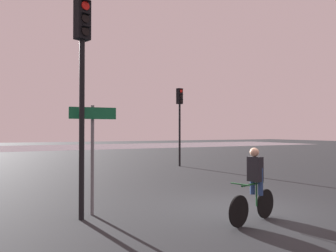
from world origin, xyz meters
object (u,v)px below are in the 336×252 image
(traffic_light_near_left, at_px, (82,68))
(cyclist, at_px, (254,184))
(direction_sign_post, at_px, (93,143))
(traffic_light_far_right, at_px, (180,112))

(traffic_light_near_left, height_order, cyclist, traffic_light_near_left)
(traffic_light_near_left, height_order, direction_sign_post, traffic_light_near_left)
(traffic_light_near_left, bearing_deg, traffic_light_far_right, -148.53)
(traffic_light_near_left, bearing_deg, direction_sign_post, -155.95)
(traffic_light_near_left, distance_m, traffic_light_far_right, 11.73)
(traffic_light_near_left, height_order, traffic_light_far_right, traffic_light_near_left)
(direction_sign_post, bearing_deg, traffic_light_near_left, 49.29)
(traffic_light_far_right, bearing_deg, cyclist, 54.85)
(traffic_light_near_left, relative_size, traffic_light_far_right, 1.11)
(traffic_light_far_right, distance_m, cyclist, 11.91)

